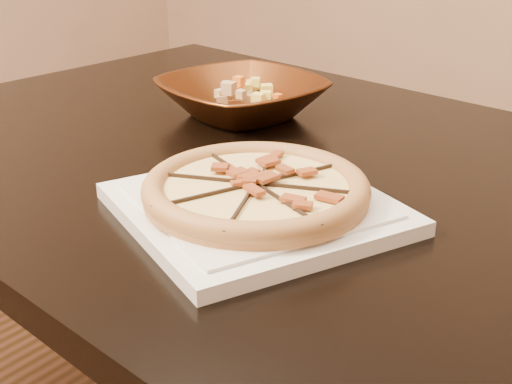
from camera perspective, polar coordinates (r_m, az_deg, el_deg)
dining_table at (r=1.03m, az=2.45°, el=-3.01°), size 1.42×0.99×0.75m
plate at (r=0.82m, az=0.00°, el=-1.25°), size 0.37×0.37×0.02m
pizza at (r=0.81m, az=-0.00°, el=0.25°), size 0.26×0.26×0.03m
bronze_bowl at (r=1.17m, az=-1.13°, el=7.55°), size 0.30×0.30×0.06m
mixed_dish at (r=1.16m, az=-1.22°, el=9.68°), size 0.12×0.12×0.03m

